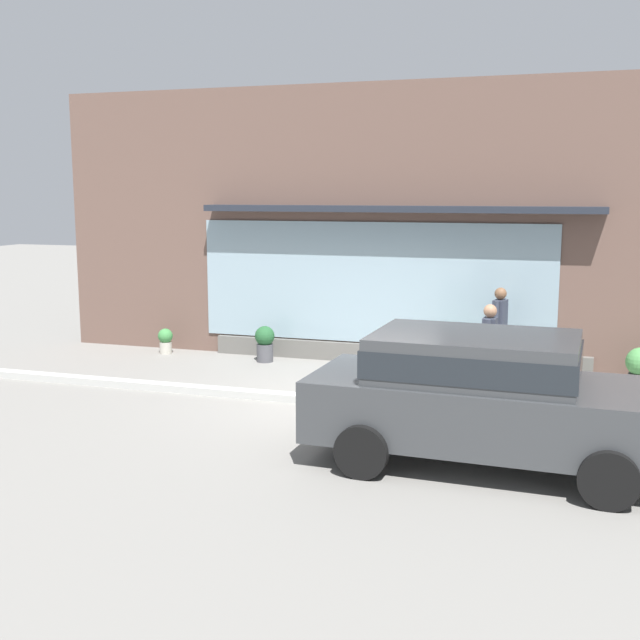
{
  "coord_description": "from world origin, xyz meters",
  "views": [
    {
      "loc": [
        3.16,
        -11.56,
        3.27
      ],
      "look_at": [
        -0.91,
        1.2,
        1.08
      ],
      "focal_mm": 44.22,
      "sensor_mm": 36.0,
      "label": 1
    }
  ],
  "objects_px": {
    "pedestrian_with_handbag": "(489,347)",
    "potted_plant_by_entrance": "(450,352)",
    "potted_plant_trailing_edge": "(571,368)",
    "potted_plant_low_front": "(165,340)",
    "pedestrian_passerby": "(499,325)",
    "potted_plant_window_left": "(265,342)",
    "fire_hydrant": "(445,371)",
    "parked_car_dark_gray": "(485,392)",
    "potted_plant_near_hydrant": "(640,366)"
  },
  "relations": [
    {
      "from": "parked_car_dark_gray",
      "to": "potted_plant_by_entrance",
      "type": "relative_size",
      "value": 6.03
    },
    {
      "from": "pedestrian_passerby",
      "to": "potted_plant_low_front",
      "type": "bearing_deg",
      "value": -77.86
    },
    {
      "from": "fire_hydrant",
      "to": "parked_car_dark_gray",
      "type": "height_order",
      "value": "parked_car_dark_gray"
    },
    {
      "from": "fire_hydrant",
      "to": "pedestrian_with_handbag",
      "type": "relative_size",
      "value": 0.52
    },
    {
      "from": "potted_plant_window_left",
      "to": "potted_plant_by_entrance",
      "type": "bearing_deg",
      "value": 1.68
    },
    {
      "from": "potted_plant_trailing_edge",
      "to": "potted_plant_window_left",
      "type": "bearing_deg",
      "value": -178.39
    },
    {
      "from": "fire_hydrant",
      "to": "pedestrian_with_handbag",
      "type": "height_order",
      "value": "pedestrian_with_handbag"
    },
    {
      "from": "fire_hydrant",
      "to": "potted_plant_low_front",
      "type": "distance_m",
      "value": 6.18
    },
    {
      "from": "potted_plant_near_hydrant",
      "to": "potted_plant_low_front",
      "type": "xyz_separation_m",
      "value": [
        -9.01,
        0.07,
        -0.09
      ]
    },
    {
      "from": "pedestrian_passerby",
      "to": "potted_plant_trailing_edge",
      "type": "distance_m",
      "value": 1.43
    },
    {
      "from": "potted_plant_trailing_edge",
      "to": "potted_plant_by_entrance",
      "type": "height_order",
      "value": "potted_plant_by_entrance"
    },
    {
      "from": "pedestrian_with_handbag",
      "to": "pedestrian_passerby",
      "type": "xyz_separation_m",
      "value": [
        0.0,
        1.85,
        0.05
      ]
    },
    {
      "from": "potted_plant_low_front",
      "to": "potted_plant_by_entrance",
      "type": "distance_m",
      "value": 5.8
    },
    {
      "from": "pedestrian_passerby",
      "to": "potted_plant_by_entrance",
      "type": "height_order",
      "value": "pedestrian_passerby"
    },
    {
      "from": "pedestrian_passerby",
      "to": "potted_plant_trailing_edge",
      "type": "height_order",
      "value": "pedestrian_passerby"
    },
    {
      "from": "pedestrian_passerby",
      "to": "potted_plant_near_hydrant",
      "type": "relative_size",
      "value": 2.35
    },
    {
      "from": "fire_hydrant",
      "to": "potted_plant_trailing_edge",
      "type": "relative_size",
      "value": 1.75
    },
    {
      "from": "fire_hydrant",
      "to": "potted_plant_trailing_edge",
      "type": "distance_m",
      "value": 2.58
    },
    {
      "from": "pedestrian_passerby",
      "to": "pedestrian_with_handbag",
      "type": "bearing_deg",
      "value": 11.67
    },
    {
      "from": "pedestrian_passerby",
      "to": "potted_plant_near_hydrant",
      "type": "height_order",
      "value": "pedestrian_passerby"
    },
    {
      "from": "fire_hydrant",
      "to": "potted_plant_near_hydrant",
      "type": "relative_size",
      "value": 1.18
    },
    {
      "from": "potted_plant_by_entrance",
      "to": "potted_plant_low_front",
      "type": "bearing_deg",
      "value": 179.96
    },
    {
      "from": "parked_car_dark_gray",
      "to": "potted_plant_by_entrance",
      "type": "bearing_deg",
      "value": 105.06
    },
    {
      "from": "parked_car_dark_gray",
      "to": "potted_plant_by_entrance",
      "type": "xyz_separation_m",
      "value": [
        -1.1,
        4.78,
        -0.51
      ]
    },
    {
      "from": "pedestrian_with_handbag",
      "to": "potted_plant_by_entrance",
      "type": "height_order",
      "value": "pedestrian_with_handbag"
    },
    {
      "from": "pedestrian_with_handbag",
      "to": "potted_plant_trailing_edge",
      "type": "xyz_separation_m",
      "value": [
        1.25,
        1.85,
        -0.66
      ]
    },
    {
      "from": "pedestrian_with_handbag",
      "to": "potted_plant_by_entrance",
      "type": "xyz_separation_m",
      "value": [
        -0.85,
        1.8,
        -0.49
      ]
    },
    {
      "from": "pedestrian_passerby",
      "to": "parked_car_dark_gray",
      "type": "relative_size",
      "value": 0.37
    },
    {
      "from": "potted_plant_by_entrance",
      "to": "fire_hydrant",
      "type": "bearing_deg",
      "value": -84.43
    },
    {
      "from": "pedestrian_passerby",
      "to": "potted_plant_window_left",
      "type": "distance_m",
      "value": 4.47
    },
    {
      "from": "pedestrian_passerby",
      "to": "potted_plant_near_hydrant",
      "type": "distance_m",
      "value": 2.43
    },
    {
      "from": "pedestrian_with_handbag",
      "to": "potted_plant_by_entrance",
      "type": "distance_m",
      "value": 2.05
    },
    {
      "from": "pedestrian_with_handbag",
      "to": "parked_car_dark_gray",
      "type": "relative_size",
      "value": 0.35
    },
    {
      "from": "potted_plant_near_hydrant",
      "to": "potted_plant_window_left",
      "type": "xyz_separation_m",
      "value": [
        -6.79,
        -0.04,
        0.01
      ]
    },
    {
      "from": "parked_car_dark_gray",
      "to": "potted_plant_near_hydrant",
      "type": "bearing_deg",
      "value": 68.05
    },
    {
      "from": "potted_plant_window_left",
      "to": "potted_plant_low_front",
      "type": "bearing_deg",
      "value": 177.19
    },
    {
      "from": "pedestrian_with_handbag",
      "to": "potted_plant_trailing_edge",
      "type": "relative_size",
      "value": 3.37
    },
    {
      "from": "fire_hydrant",
      "to": "pedestrian_passerby",
      "type": "xyz_separation_m",
      "value": [
        0.69,
        1.68,
        0.53
      ]
    },
    {
      "from": "fire_hydrant",
      "to": "parked_car_dark_gray",
      "type": "distance_m",
      "value": 3.33
    },
    {
      "from": "pedestrian_passerby",
      "to": "potted_plant_low_front",
      "type": "relative_size",
      "value": 3.09
    },
    {
      "from": "pedestrian_passerby",
      "to": "potted_plant_by_entrance",
      "type": "xyz_separation_m",
      "value": [
        -0.85,
        -0.05,
        -0.54
      ]
    },
    {
      "from": "potted_plant_near_hydrant",
      "to": "potted_plant_window_left",
      "type": "relative_size",
      "value": 0.97
    },
    {
      "from": "pedestrian_passerby",
      "to": "potted_plant_trailing_edge",
      "type": "bearing_deg",
      "value": 101.96
    },
    {
      "from": "pedestrian_with_handbag",
      "to": "potted_plant_near_hydrant",
      "type": "bearing_deg",
      "value": 129.97
    },
    {
      "from": "pedestrian_with_handbag",
      "to": "potted_plant_window_left",
      "type": "relative_size",
      "value": 2.21
    },
    {
      "from": "parked_car_dark_gray",
      "to": "potted_plant_trailing_edge",
      "type": "height_order",
      "value": "parked_car_dark_gray"
    },
    {
      "from": "potted_plant_by_entrance",
      "to": "pedestrian_passerby",
      "type": "bearing_deg",
      "value": 3.34
    },
    {
      "from": "pedestrian_with_handbag",
      "to": "pedestrian_passerby",
      "type": "bearing_deg",
      "value": -176.45
    },
    {
      "from": "potted_plant_near_hydrant",
      "to": "potted_plant_by_entrance",
      "type": "distance_m",
      "value": 3.21
    },
    {
      "from": "pedestrian_passerby",
      "to": "potted_plant_by_entrance",
      "type": "bearing_deg",
      "value": -74.92
    }
  ]
}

